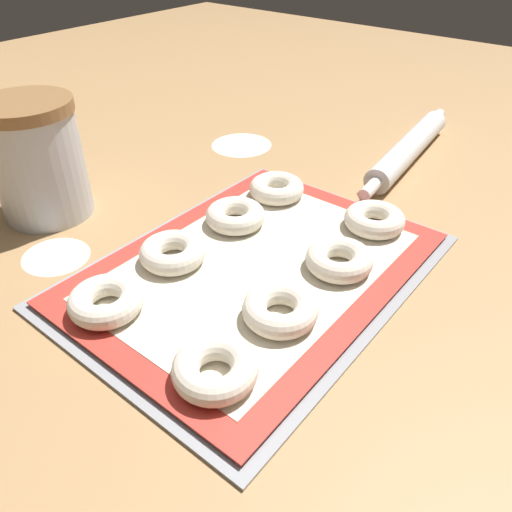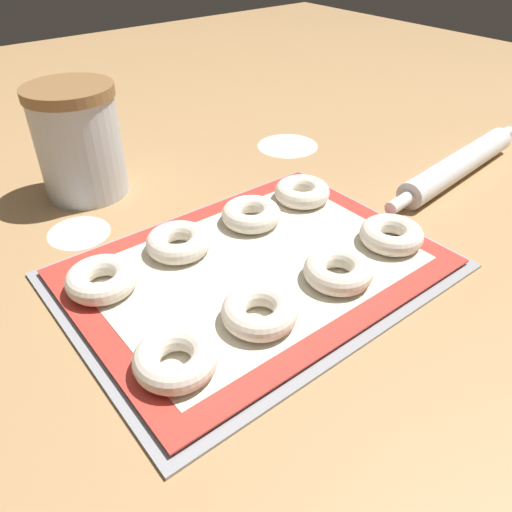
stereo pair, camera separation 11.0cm
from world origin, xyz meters
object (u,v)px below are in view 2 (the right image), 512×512
Objects in this scene: bagel_front_far_right at (391,235)px; bagel_back_far_right at (302,192)px; bagel_front_mid_right at (338,271)px; flour_canister at (79,142)px; bagel_back_far_left at (102,279)px; bagel_front_far_left at (176,359)px; rolling_pin at (459,165)px; bagel_front_mid_left at (260,311)px; bagel_back_mid_right at (251,214)px; bagel_back_mid_left at (178,242)px; baking_tray at (256,269)px.

bagel_front_far_right and bagel_back_far_right have the same top height.
flour_canister reaches higher than bagel_front_mid_right.
bagel_back_far_left is 0.49× the size of flour_canister.
rolling_pin is at bearing 7.63° from bagel_front_far_left.
bagel_front_mid_left is 0.20m from bagel_back_mid_right.
bagel_back_mid_right is 0.38m from rolling_pin.
flour_canister is at bearing 92.44° from bagel_front_mid_left.
bagel_front_far_right and bagel_back_far_left have the same top height.
bagel_back_mid_left is at bearing 57.93° from bagel_front_far_left.
bagel_back_far_left is 1.00× the size of bagel_back_mid_right.
bagel_front_mid_right is at bearing -174.48° from bagel_front_far_right.
baking_tray is 0.43m from rolling_pin.
bagel_back_mid_left is 0.50m from rolling_pin.
baking_tray is at bearing 156.63° from bagel_front_far_right.
bagel_front_mid_right is 0.38m from rolling_pin.
bagel_front_mid_left and bagel_front_far_right have the same top height.
bagel_back_far_left is (-0.34, 0.15, 0.00)m from bagel_front_far_right.
bagel_front_far_right is 0.49× the size of flour_canister.
bagel_back_mid_right is at bearing 90.40° from bagel_front_mid_right.
bagel_front_far_left is 1.00× the size of bagel_back_mid_left.
rolling_pin reaches higher than baking_tray.
bagel_front_mid_right is 1.00× the size of bagel_front_far_right.
bagel_back_mid_right is (-0.00, 0.17, 0.00)m from bagel_front_mid_right.
flour_canister is at bearing 94.33° from bagel_back_mid_left.
bagel_back_far_left and bagel_back_mid_left have the same top height.
bagel_back_far_left is 0.23m from bagel_back_mid_right.
baking_tray is 1.12× the size of rolling_pin.
baking_tray is 5.55× the size of bagel_front_mid_right.
bagel_front_mid_left is (0.11, 0.00, 0.00)m from bagel_front_far_left.
baking_tray is at bearing 53.67° from bagel_front_mid_left.
flour_canister is at bearing 133.68° from bagel_back_far_right.
bagel_back_far_left is at bearing -178.19° from bagel_back_far_right.
bagel_back_mid_left is at bearing 179.98° from bagel_back_far_right.
bagel_back_far_left is at bearing -109.59° from flour_canister.
bagel_back_far_right is 0.20× the size of rolling_pin.
bagel_front_far_left is at bearing -153.16° from baking_tray.
rolling_pin reaches higher than bagel_front_mid_right.
bagel_front_far_right is at bearing -58.63° from flour_canister.
bagel_front_mid_right is at bearing -0.02° from bagel_front_far_left.
baking_tray is 0.19m from bagel_front_far_left.
bagel_front_mid_left is at bearing 1.10° from bagel_front_far_left.
baking_tray is 0.19m from bagel_back_far_left.
bagel_back_far_left is 1.00× the size of bagel_back_mid_left.
bagel_front_mid_right and bagel_back_far_left have the same top height.
bagel_front_mid_left is at bearing -87.56° from flour_canister.
bagel_back_mid_right is 0.49× the size of flour_canister.
bagel_front_far_left is 0.16m from bagel_back_far_left.
bagel_front_far_right is at bearing 5.52° from bagel_front_mid_right.
bagel_front_far_right and bagel_back_mid_left have the same top height.
bagel_back_far_right is 0.34m from flour_canister.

